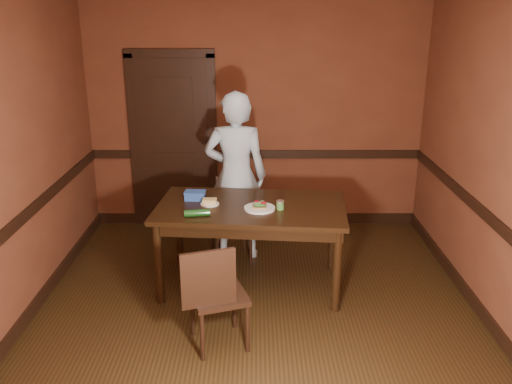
{
  "coord_description": "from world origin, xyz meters",
  "views": [
    {
      "loc": [
        -0.0,
        -4.18,
        2.59
      ],
      "look_at": [
        0.0,
        0.35,
        1.05
      ],
      "focal_mm": 38.0,
      "sensor_mm": 36.0,
      "label": 1
    }
  ],
  "objects_px": {
    "chair_far": "(231,220)",
    "sandwich_plate": "(260,207)",
    "dining_table": "(251,246)",
    "chair_near": "(219,293)",
    "cheese_saucer": "(210,202)",
    "sauce_jar": "(280,205)",
    "food_tub": "(195,195)",
    "person": "(236,176)"
  },
  "relations": [
    {
      "from": "sandwich_plate",
      "to": "sauce_jar",
      "type": "relative_size",
      "value": 3.36
    },
    {
      "from": "dining_table",
      "to": "person",
      "type": "xyz_separation_m",
      "value": [
        -0.17,
        0.7,
        0.49
      ]
    },
    {
      "from": "chair_far",
      "to": "food_tub",
      "type": "distance_m",
      "value": 0.68
    },
    {
      "from": "cheese_saucer",
      "to": "sandwich_plate",
      "type": "bearing_deg",
      "value": -15.27
    },
    {
      "from": "food_tub",
      "to": "person",
      "type": "bearing_deg",
      "value": 58.02
    },
    {
      "from": "dining_table",
      "to": "sauce_jar",
      "type": "distance_m",
      "value": 0.54
    },
    {
      "from": "cheese_saucer",
      "to": "food_tub",
      "type": "relative_size",
      "value": 0.85
    },
    {
      "from": "person",
      "to": "chair_near",
      "type": "bearing_deg",
      "value": 89.3
    },
    {
      "from": "sandwich_plate",
      "to": "food_tub",
      "type": "relative_size",
      "value": 1.38
    },
    {
      "from": "food_tub",
      "to": "dining_table",
      "type": "bearing_deg",
      "value": -13.65
    },
    {
      "from": "person",
      "to": "sandwich_plate",
      "type": "bearing_deg",
      "value": 109.29
    },
    {
      "from": "person",
      "to": "cheese_saucer",
      "type": "xyz_separation_m",
      "value": [
        -0.23,
        -0.67,
        -0.05
      ]
    },
    {
      "from": "food_tub",
      "to": "sauce_jar",
      "type": "bearing_deg",
      "value": -14.89
    },
    {
      "from": "sandwich_plate",
      "to": "cheese_saucer",
      "type": "height_order",
      "value": "sandwich_plate"
    },
    {
      "from": "dining_table",
      "to": "chair_far",
      "type": "relative_size",
      "value": 1.98
    },
    {
      "from": "person",
      "to": "cheese_saucer",
      "type": "relative_size",
      "value": 10.21
    },
    {
      "from": "cheese_saucer",
      "to": "food_tub",
      "type": "xyz_separation_m",
      "value": [
        -0.15,
        0.14,
        0.02
      ]
    },
    {
      "from": "sauce_jar",
      "to": "person",
      "type": "bearing_deg",
      "value": 118.63
    },
    {
      "from": "dining_table",
      "to": "person",
      "type": "distance_m",
      "value": 0.87
    },
    {
      "from": "cheese_saucer",
      "to": "dining_table",
      "type": "bearing_deg",
      "value": -4.09
    },
    {
      "from": "person",
      "to": "sandwich_plate",
      "type": "relative_size",
      "value": 6.31
    },
    {
      "from": "sandwich_plate",
      "to": "sauce_jar",
      "type": "xyz_separation_m",
      "value": [
        0.19,
        -0.0,
        0.02
      ]
    },
    {
      "from": "chair_far",
      "to": "food_tub",
      "type": "relative_size",
      "value": 4.29
    },
    {
      "from": "dining_table",
      "to": "food_tub",
      "type": "relative_size",
      "value": 8.5
    },
    {
      "from": "chair_far",
      "to": "sandwich_plate",
      "type": "distance_m",
      "value": 0.86
    },
    {
      "from": "sandwich_plate",
      "to": "chair_far",
      "type": "bearing_deg",
      "value": 113.42
    },
    {
      "from": "sandwich_plate",
      "to": "cheese_saucer",
      "type": "xyz_separation_m",
      "value": [
        -0.47,
        0.13,
        0.0
      ]
    },
    {
      "from": "person",
      "to": "sauce_jar",
      "type": "distance_m",
      "value": 0.91
    },
    {
      "from": "chair_near",
      "to": "cheese_saucer",
      "type": "height_order",
      "value": "chair_near"
    },
    {
      "from": "chair_near",
      "to": "sandwich_plate",
      "type": "relative_size",
      "value": 3.16
    },
    {
      "from": "chair_far",
      "to": "sandwich_plate",
      "type": "bearing_deg",
      "value": -78.92
    },
    {
      "from": "dining_table",
      "to": "cheese_saucer",
      "type": "bearing_deg",
      "value": -178.97
    },
    {
      "from": "sauce_jar",
      "to": "food_tub",
      "type": "relative_size",
      "value": 0.41
    },
    {
      "from": "dining_table",
      "to": "sandwich_plate",
      "type": "xyz_separation_m",
      "value": [
        0.08,
        -0.1,
        0.43
      ]
    },
    {
      "from": "chair_far",
      "to": "dining_table",
      "type": "bearing_deg",
      "value": -82.02
    },
    {
      "from": "chair_far",
      "to": "chair_near",
      "type": "height_order",
      "value": "chair_near"
    },
    {
      "from": "sauce_jar",
      "to": "food_tub",
      "type": "xyz_separation_m",
      "value": [
        -0.81,
        0.27,
        -0.0
      ]
    },
    {
      "from": "chair_near",
      "to": "sauce_jar",
      "type": "distance_m",
      "value": 1.11
    },
    {
      "from": "dining_table",
      "to": "chair_near",
      "type": "distance_m",
      "value": 1.03
    },
    {
      "from": "person",
      "to": "sandwich_plate",
      "type": "height_order",
      "value": "person"
    },
    {
      "from": "chair_near",
      "to": "sauce_jar",
      "type": "bearing_deg",
      "value": -138.49
    },
    {
      "from": "chair_far",
      "to": "sauce_jar",
      "type": "relative_size",
      "value": 10.48
    }
  ]
}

